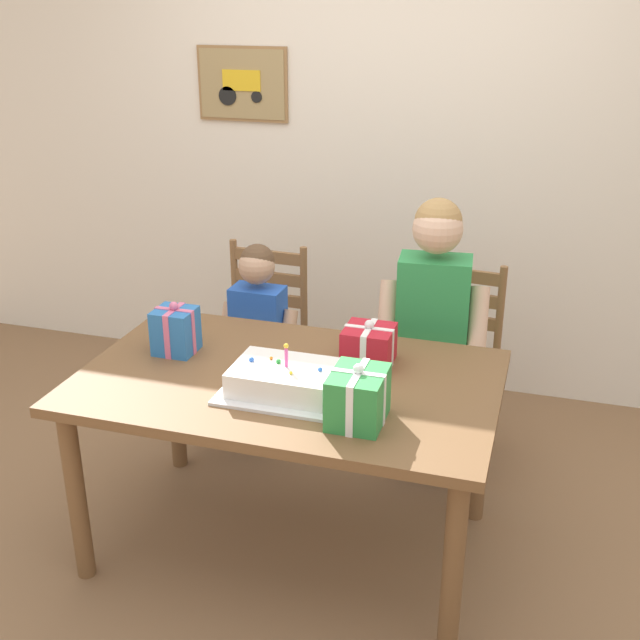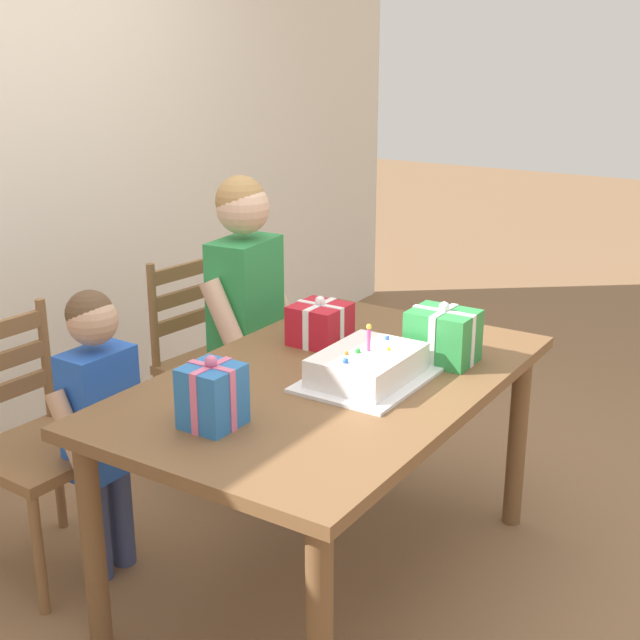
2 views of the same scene
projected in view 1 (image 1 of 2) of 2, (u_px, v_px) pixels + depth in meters
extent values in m
plane|color=#846042|center=(291.00, 543.00, 3.22)|extent=(20.00, 20.00, 0.00)
cube|color=silver|center=(389.00, 150.00, 4.19)|extent=(6.40, 0.08, 2.60)
cube|color=olive|center=(243.00, 84.00, 4.24)|extent=(0.51, 0.02, 0.39)
cube|color=#9E8456|center=(242.00, 84.00, 4.23)|extent=(0.48, 0.01, 0.36)
cube|color=gold|center=(241.00, 80.00, 4.22)|extent=(0.22, 0.01, 0.11)
cylinder|color=black|center=(228.00, 96.00, 4.27)|extent=(0.10, 0.01, 0.10)
cylinder|color=black|center=(257.00, 97.00, 4.23)|extent=(0.06, 0.01, 0.06)
cube|color=brown|center=(288.00, 382.00, 2.94)|extent=(1.55, 0.96, 0.04)
cylinder|color=brown|center=(76.00, 496.00, 2.92)|extent=(0.07, 0.07, 0.72)
cylinder|color=brown|center=(453.00, 570.00, 2.54)|extent=(0.07, 0.07, 0.72)
cylinder|color=brown|center=(175.00, 397.00, 3.63)|extent=(0.07, 0.07, 0.72)
cylinder|color=brown|center=(481.00, 444.00, 3.25)|extent=(0.07, 0.07, 0.72)
cube|color=silver|center=(284.00, 391.00, 2.82)|extent=(0.44, 0.34, 0.01)
cube|color=white|center=(284.00, 378.00, 2.80)|extent=(0.36, 0.26, 0.09)
cylinder|color=#E04C9E|center=(286.00, 358.00, 2.77)|extent=(0.01, 0.01, 0.07)
sphere|color=yellow|center=(286.00, 346.00, 2.75)|extent=(0.02, 0.02, 0.02)
sphere|color=green|center=(278.00, 362.00, 2.80)|extent=(0.02, 0.02, 0.02)
sphere|color=blue|center=(320.00, 369.00, 2.74)|extent=(0.02, 0.02, 0.02)
sphere|color=blue|center=(251.00, 360.00, 2.82)|extent=(0.02, 0.02, 0.02)
sphere|color=yellow|center=(291.00, 373.00, 2.72)|extent=(0.01, 0.01, 0.01)
sphere|color=orange|center=(271.00, 358.00, 2.83)|extent=(0.01, 0.01, 0.01)
cube|color=#286BB7|center=(176.00, 331.00, 3.10)|extent=(0.15, 0.15, 0.18)
cube|color=#DB668E|center=(176.00, 331.00, 3.10)|extent=(0.16, 0.02, 0.18)
cube|color=#DB668E|center=(176.00, 331.00, 3.10)|extent=(0.02, 0.15, 0.18)
sphere|color=#DB668E|center=(174.00, 306.00, 3.06)|extent=(0.04, 0.04, 0.04)
cube|color=#2D8E42|center=(358.00, 397.00, 2.60)|extent=(0.18, 0.22, 0.18)
cube|color=white|center=(358.00, 397.00, 2.60)|extent=(0.18, 0.02, 0.18)
cube|color=white|center=(358.00, 397.00, 2.60)|extent=(0.02, 0.22, 0.18)
sphere|color=white|center=(359.00, 369.00, 2.56)|extent=(0.04, 0.04, 0.04)
cube|color=red|center=(369.00, 345.00, 3.02)|extent=(0.18, 0.18, 0.14)
cube|color=white|center=(369.00, 345.00, 3.02)|extent=(0.19, 0.02, 0.15)
cube|color=white|center=(369.00, 345.00, 3.02)|extent=(0.02, 0.19, 0.15)
sphere|color=white|center=(369.00, 325.00, 2.98)|extent=(0.04, 0.04, 0.04)
cube|color=brown|center=(255.00, 344.00, 3.94)|extent=(0.44, 0.44, 0.04)
cylinder|color=brown|center=(277.00, 410.00, 3.81)|extent=(0.04, 0.04, 0.43)
cylinder|color=brown|center=(206.00, 397.00, 3.93)|extent=(0.04, 0.04, 0.43)
cylinder|color=brown|center=(305.00, 376.00, 4.14)|extent=(0.04, 0.04, 0.43)
cylinder|color=brown|center=(238.00, 366.00, 4.26)|extent=(0.04, 0.04, 0.43)
cylinder|color=brown|center=(304.00, 290.00, 3.96)|extent=(0.04, 0.04, 0.45)
cylinder|color=brown|center=(235.00, 282.00, 4.07)|extent=(0.04, 0.04, 0.45)
cube|color=brown|center=(269.00, 298.00, 4.04)|extent=(0.36, 0.04, 0.06)
cube|color=brown|center=(269.00, 278.00, 4.00)|extent=(0.36, 0.04, 0.06)
cube|color=brown|center=(268.00, 256.00, 3.95)|extent=(0.36, 0.04, 0.06)
cube|color=brown|center=(447.00, 369.00, 3.69)|extent=(0.46, 0.46, 0.04)
cylinder|color=brown|center=(475.00, 441.00, 3.55)|extent=(0.04, 0.04, 0.43)
cylinder|color=brown|center=(394.00, 424.00, 3.68)|extent=(0.04, 0.04, 0.43)
cylinder|color=brown|center=(491.00, 403.00, 3.87)|extent=(0.04, 0.04, 0.43)
cylinder|color=brown|center=(417.00, 389.00, 4.00)|extent=(0.04, 0.04, 0.43)
cylinder|color=brown|center=(500.00, 312.00, 3.69)|extent=(0.04, 0.04, 0.45)
cylinder|color=brown|center=(421.00, 301.00, 3.82)|extent=(0.04, 0.04, 0.45)
cube|color=brown|center=(459.00, 320.00, 3.78)|extent=(0.36, 0.06, 0.06)
cube|color=brown|center=(461.00, 298.00, 3.74)|extent=(0.36, 0.06, 0.06)
cube|color=brown|center=(462.00, 275.00, 3.69)|extent=(0.36, 0.06, 0.06)
cylinder|color=#38426B|center=(441.00, 427.00, 3.60)|extent=(0.10, 0.10, 0.49)
cylinder|color=#38426B|center=(411.00, 424.00, 3.62)|extent=(0.10, 0.10, 0.49)
cube|color=#2D934C|center=(432.00, 320.00, 3.41)|extent=(0.32, 0.22, 0.56)
cylinder|color=#E0B293|center=(477.00, 331.00, 3.34)|extent=(0.10, 0.24, 0.37)
cylinder|color=#E0B293|center=(387.00, 324.00, 3.42)|extent=(0.10, 0.24, 0.37)
sphere|color=#E0B293|center=(438.00, 229.00, 3.25)|extent=(0.21, 0.21, 0.21)
sphere|color=#A87F4C|center=(438.00, 222.00, 3.25)|extent=(0.20, 0.20, 0.20)
cylinder|color=#38426B|center=(272.00, 412.00, 3.83)|extent=(0.08, 0.08, 0.39)
cylinder|color=#38426B|center=(251.00, 409.00, 3.86)|extent=(0.08, 0.08, 0.39)
cube|color=blue|center=(259.00, 332.00, 3.69)|extent=(0.24, 0.15, 0.44)
cylinder|color=tan|center=(287.00, 342.00, 3.62)|extent=(0.07, 0.18, 0.29)
cylinder|color=tan|center=(226.00, 333.00, 3.71)|extent=(0.07, 0.18, 0.29)
sphere|color=tan|center=(257.00, 266.00, 3.56)|extent=(0.17, 0.17, 0.17)
sphere|color=brown|center=(257.00, 261.00, 3.56)|extent=(0.16, 0.16, 0.16)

